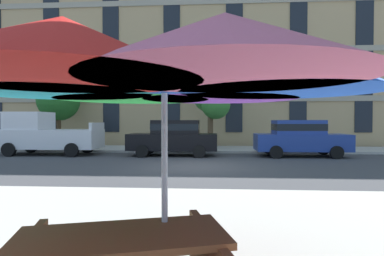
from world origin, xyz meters
name	(u,v)px	position (x,y,z in m)	size (l,w,h in m)	color
ground_plane	(195,167)	(0.00, 0.00, 0.00)	(120.00, 120.00, 0.00)	#424244
sidewalk_far	(202,149)	(0.00, 6.80, 0.06)	(56.00, 3.60, 0.12)	#B2ADA3
apartment_building	(205,28)	(0.00, 14.99, 9.60)	(41.34, 12.08, 19.20)	tan
pickup_white	(46,135)	(-7.92, 3.70, 1.03)	(5.10, 2.12, 2.20)	silver
sedan_black	(174,137)	(-1.27, 3.70, 0.95)	(4.40, 1.98, 1.78)	black
sedan_blue	(300,137)	(4.92, 3.70, 0.95)	(4.40, 1.98, 1.78)	navy
street_tree_left	(59,99)	(-8.98, 7.21, 3.10)	(2.61, 2.61, 4.36)	#4C3823
street_tree_middle	(211,100)	(0.58, 6.83, 3.01)	(2.19, 2.34, 4.13)	brown
patio_umbrella	(164,70)	(0.22, -9.00, 2.23)	(4.07, 3.78, 2.52)	silver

